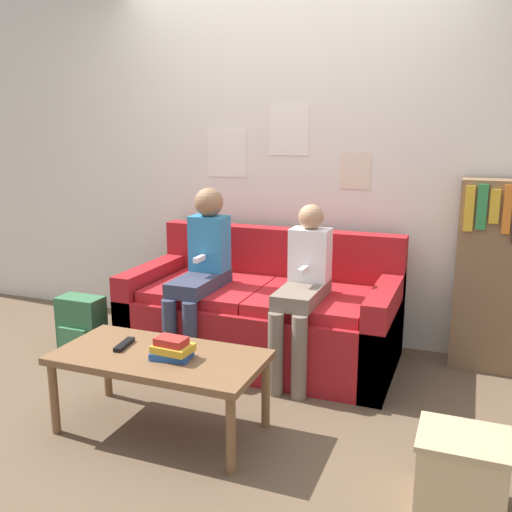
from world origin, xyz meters
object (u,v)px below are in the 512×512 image
(person_left, at_px, (201,266))
(coffee_table, at_px, (160,362))
(tv_remote, at_px, (124,344))
(couch, at_px, (263,316))
(backpack, at_px, (81,325))
(storage_box, at_px, (461,471))
(person_right, at_px, (303,285))
(bookshelf, at_px, (494,276))

(person_left, bearing_deg, coffee_table, -76.77)
(tv_remote, bearing_deg, person_left, 81.44)
(couch, distance_m, backpack, 1.26)
(person_left, bearing_deg, storage_box, -30.75)
(person_right, relative_size, bookshelf, 0.88)
(person_left, distance_m, tv_remote, 0.89)
(coffee_table, height_order, bookshelf, bookshelf)
(bookshelf, bearing_deg, coffee_table, -137.11)
(bookshelf, bearing_deg, backpack, -164.67)
(couch, distance_m, bookshelf, 1.48)
(coffee_table, relative_size, tv_remote, 6.01)
(storage_box, distance_m, backpack, 2.62)
(bookshelf, bearing_deg, person_left, -162.56)
(bookshelf, bearing_deg, couch, -165.74)
(person_right, bearing_deg, coffee_table, -118.90)
(coffee_table, height_order, person_right, person_right)
(couch, xyz_separation_m, bookshelf, (1.40, 0.36, 0.32))
(bookshelf, xyz_separation_m, backpack, (-2.60, -0.71, -0.42))
(couch, xyz_separation_m, backpack, (-1.20, -0.36, -0.10))
(coffee_table, height_order, tv_remote, tv_remote)
(person_left, xyz_separation_m, person_right, (0.69, -0.02, -0.05))
(bookshelf, distance_m, backpack, 2.73)
(couch, xyz_separation_m, storage_box, (1.29, -1.18, -0.12))
(tv_remote, relative_size, backpack, 0.45)
(storage_box, xyz_separation_m, backpack, (-2.49, 0.82, 0.03))
(couch, bearing_deg, coffee_table, -97.80)
(couch, bearing_deg, storage_box, -42.32)
(bookshelf, bearing_deg, person_right, -151.97)
(coffee_table, height_order, backpack, coffee_table)
(person_right, xyz_separation_m, bookshelf, (1.07, 0.57, 0.02))
(tv_remote, distance_m, storage_box, 1.68)
(person_right, height_order, storage_box, person_right)
(storage_box, bearing_deg, coffee_table, 176.23)
(couch, xyz_separation_m, tv_remote, (-0.37, -1.06, 0.14))
(person_left, height_order, backpack, person_left)
(couch, height_order, person_left, person_left)
(couch, bearing_deg, person_left, -151.22)
(couch, bearing_deg, person_right, -32.70)
(tv_remote, bearing_deg, coffee_table, -13.36)
(person_left, distance_m, storage_box, 1.98)
(person_left, distance_m, backpack, 0.97)
(coffee_table, xyz_separation_m, person_left, (-0.21, 0.88, 0.28))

